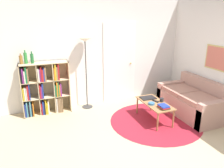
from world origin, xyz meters
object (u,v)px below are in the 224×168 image
object	(u,v)px
cup	(162,100)
bottle_left	(21,60)
floor_lamp	(85,48)
laptop	(148,98)
bottle_middle	(26,58)
bowl	(151,103)
bookshelf	(44,89)
coffee_table	(154,104)
bottle_right	(32,58)
couch	(193,102)

from	to	relation	value
cup	bottle_left	distance (m)	3.16
floor_lamp	cup	size ratio (longest dim) A/B	21.00
laptop	bottle_left	distance (m)	2.91
bottle_middle	bowl	bearing A→B (deg)	-28.90
bookshelf	bottle_left	bearing A→B (deg)	178.37
coffee_table	laptop	world-z (taller)	laptop
floor_lamp	bottle_middle	xyz separation A→B (m)	(-1.31, 0.04, -0.14)
bottle_left	bottle_middle	distance (m)	0.10
laptop	bowl	xyz separation A→B (m)	(-0.11, -0.34, 0.01)
bottle_left	coffee_table	bearing A→B (deg)	-25.61
coffee_table	cup	bearing A→B (deg)	-6.71
coffee_table	bottle_right	world-z (taller)	bottle_right
laptop	cup	bearing A→B (deg)	-58.72
floor_lamp	bottle_left	xyz separation A→B (m)	(-1.41, 0.04, -0.17)
coffee_table	laptop	bearing A→B (deg)	92.70
floor_lamp	bowl	size ratio (longest dim) A/B	12.86
floor_lamp	cup	distance (m)	2.10
floor_lamp	coffee_table	distance (m)	2.03
floor_lamp	bottle_right	world-z (taller)	floor_lamp
bookshelf	coffee_table	bearing A→B (deg)	-29.31
bowl	cup	size ratio (longest dim) A/B	1.63
bookshelf	couch	distance (m)	3.50
laptop	coffee_table	bearing A→B (deg)	-87.30
couch	laptop	distance (m)	1.11
floor_lamp	bottle_middle	bearing A→B (deg)	178.30
floor_lamp	coffee_table	size ratio (longest dim) A/B	1.80
floor_lamp	bottle_left	size ratio (longest dim) A/B	7.64
laptop	bowl	world-z (taller)	bowl
bottle_left	bottle_middle	bearing A→B (deg)	-0.57
coffee_table	bottle_middle	bearing A→B (deg)	153.56
bookshelf	couch	size ratio (longest dim) A/B	0.76
floor_lamp	laptop	size ratio (longest dim) A/B	5.19
cup	laptop	bearing A→B (deg)	121.28
bottle_left	laptop	bearing A→B (deg)	-20.68
bottle_middle	laptop	bearing A→B (deg)	-21.39
bookshelf	bottle_middle	xyz separation A→B (m)	(-0.31, 0.01, 0.75)
floor_lamp	bowl	bearing A→B (deg)	-49.97
couch	bottle_right	distance (m)	3.79
bottle_right	bottle_left	bearing A→B (deg)	173.73
couch	bottle_middle	bearing A→B (deg)	160.60
coffee_table	bottle_left	distance (m)	3.04
bottle_middle	floor_lamp	bearing A→B (deg)	-1.70
coffee_table	bookshelf	bearing A→B (deg)	150.69
floor_lamp	laptop	distance (m)	1.84
bottle_left	bottle_right	distance (m)	0.23
bowl	bottle_middle	xyz separation A→B (m)	(-2.39, 1.32, 0.90)
floor_lamp	bottle_left	bearing A→B (deg)	178.38
floor_lamp	couch	distance (m)	2.82
bookshelf	floor_lamp	xyz separation A→B (m)	(1.01, -0.03, 0.90)
laptop	bowl	bearing A→B (deg)	-107.70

